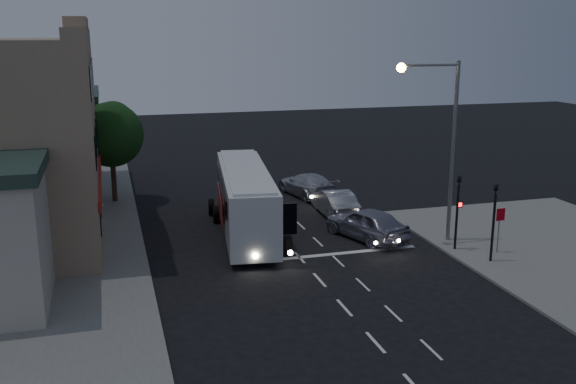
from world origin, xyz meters
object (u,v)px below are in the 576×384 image
object	(u,v)px
car_suv	(367,223)
car_sedan_a	(335,203)
regulatory_sign	(500,223)
street_tree	(110,132)
streetlight	(442,131)
car_sedan_b	(307,185)
traffic_signal_main	(458,203)
traffic_signal_side	(494,213)
tour_bus	(245,198)

from	to	relation	value
car_suv	car_sedan_a	bearing A→B (deg)	-108.38
regulatory_sign	street_tree	xyz separation A→B (m)	(-17.51, 15.26, 2.90)
car_sedan_a	streetlight	size ratio (longest dim) A/B	0.52
car_sedan_a	street_tree	world-z (taller)	street_tree
car_sedan_b	traffic_signal_main	xyz separation A→B (m)	(3.64, -12.51, 1.66)
traffic_signal_side	street_tree	bearing A→B (deg)	135.50
car_suv	car_sedan_b	size ratio (longest dim) A/B	0.94
car_sedan_b	traffic_signal_main	size ratio (longest dim) A/B	1.27
street_tree	traffic_signal_main	bearing A→B (deg)	-42.03
streetlight	car_sedan_b	bearing A→B (deg)	106.97
car_sedan_b	traffic_signal_main	distance (m)	13.14
regulatory_sign	tour_bus	bearing A→B (deg)	148.13
car_sedan_b	streetlight	size ratio (longest dim) A/B	0.58
traffic_signal_side	regulatory_sign	size ratio (longest dim) A/B	1.86
car_suv	traffic_signal_main	distance (m)	4.83
car_sedan_b	traffic_signal_side	xyz separation A→B (m)	(4.34, -14.49, 1.66)
tour_bus	car_suv	bearing A→B (deg)	-17.99
streetlight	regulatory_sign	bearing A→B (deg)	-51.25
traffic_signal_main	traffic_signal_side	size ratio (longest dim) A/B	1.00
car_suv	regulatory_sign	bearing A→B (deg)	122.60
car_sedan_a	traffic_signal_main	distance (m)	8.54
traffic_signal_side	street_tree	xyz separation A→B (m)	(-16.51, 16.22, 2.08)
traffic_signal_side	car_sedan_b	bearing A→B (deg)	106.68
street_tree	tour_bus	bearing A→B (deg)	-52.12
car_sedan_a	traffic_signal_main	xyz separation A→B (m)	(3.48, -7.63, 1.64)
car_suv	streetlight	world-z (taller)	streetlight
tour_bus	traffic_signal_main	size ratio (longest dim) A/B	2.85
car_sedan_b	traffic_signal_side	bearing A→B (deg)	95.10
traffic_signal_main	streetlight	xyz separation A→B (m)	(-0.26, 1.42, 3.31)
car_sedan_b	streetlight	world-z (taller)	streetlight
traffic_signal_side	regulatory_sign	world-z (taller)	traffic_signal_side
regulatory_sign	traffic_signal_main	bearing A→B (deg)	149.16
car_sedan_b	street_tree	distance (m)	12.85
car_sedan_a	street_tree	bearing A→B (deg)	-25.71
car_suv	street_tree	bearing A→B (deg)	-61.32
traffic_signal_side	regulatory_sign	bearing A→B (deg)	43.92
car_suv	car_sedan_b	xyz separation A→B (m)	(-0.22, 9.49, -0.08)
car_suv	traffic_signal_side	bearing A→B (deg)	110.34
tour_bus	traffic_signal_side	size ratio (longest dim) A/B	2.85
traffic_signal_side	car_suv	bearing A→B (deg)	129.48
car_suv	street_tree	distance (m)	17.11
traffic_signal_main	traffic_signal_side	world-z (taller)	same
car_sedan_a	traffic_signal_side	xyz separation A→B (m)	(4.18, -9.60, 1.64)
regulatory_sign	streetlight	bearing A→B (deg)	128.75
car_sedan_a	streetlight	bearing A→B (deg)	119.99
tour_bus	car_suv	size ratio (longest dim) A/B	2.38
tour_bus	streetlight	world-z (taller)	streetlight
car_suv	street_tree	size ratio (longest dim) A/B	0.79
car_sedan_b	regulatory_sign	bearing A→B (deg)	99.97
car_sedan_b	traffic_signal_side	world-z (taller)	traffic_signal_side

